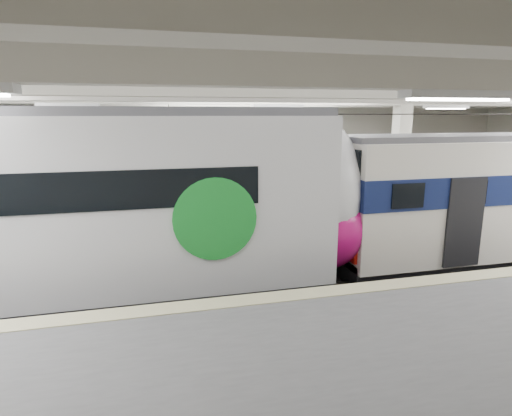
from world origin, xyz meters
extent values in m
cube|color=black|center=(0.00, 0.00, -0.05)|extent=(36.00, 24.00, 0.10)
cube|color=silver|center=(0.00, 0.00, 5.55)|extent=(36.00, 24.00, 0.20)
cube|color=beige|center=(0.00, 10.00, 2.75)|extent=(30.00, 0.10, 5.50)
cube|color=#565658|center=(0.00, -6.50, 0.55)|extent=(30.00, 7.00, 1.10)
cube|color=#C1BC89|center=(0.00, -3.25, 1.11)|extent=(30.00, 0.50, 0.02)
cube|color=beige|center=(-3.00, 3.00, 2.75)|extent=(0.50, 0.50, 5.50)
cube|color=beige|center=(5.00, 3.00, 2.75)|extent=(0.50, 0.50, 5.50)
cube|color=beige|center=(0.00, 0.00, 5.25)|extent=(30.00, 18.00, 0.50)
cube|color=#59544C|center=(0.00, 0.00, 0.08)|extent=(30.00, 1.52, 0.16)
cube|color=#59544C|center=(0.00, 5.50, 0.08)|extent=(30.00, 1.52, 0.16)
cylinder|color=black|center=(0.00, 0.00, 4.70)|extent=(30.00, 0.03, 0.03)
cylinder|color=black|center=(0.00, 5.50, 4.70)|extent=(30.00, 0.03, 0.03)
cube|color=white|center=(0.00, -2.00, 4.92)|extent=(26.00, 8.40, 0.12)
cube|color=silver|center=(-6.44, 0.00, 2.58)|extent=(13.88, 3.10, 4.16)
ellipsoid|color=silver|center=(0.50, 0.00, 2.58)|extent=(2.46, 3.03, 4.08)
ellipsoid|color=#B70F65|center=(0.62, 0.00, 1.67)|extent=(2.61, 3.10, 2.50)
cylinder|color=#1A932E|center=(-2.55, -1.58, 2.37)|extent=(1.92, 0.06, 1.92)
cube|color=#4C4C51|center=(-6.44, 0.00, 4.76)|extent=(13.88, 2.54, 0.20)
cube|color=black|center=(-6.44, 0.00, 0.35)|extent=(13.88, 2.17, 0.70)
cube|color=red|center=(1.25, 0.00, 1.74)|extent=(0.08, 2.26, 1.90)
cube|color=black|center=(1.25, 0.00, 3.19)|extent=(0.08, 2.13, 1.24)
cube|color=black|center=(7.35, 0.00, 0.35)|extent=(12.13, 1.86, 0.70)
cube|color=silver|center=(-6.66, 5.50, 2.42)|extent=(14.16, 3.01, 3.83)
cube|color=#1A932E|center=(-6.66, 5.50, 2.92)|extent=(14.21, 3.07, 0.81)
cube|color=#4C4C51|center=(-6.66, 5.50, 4.44)|extent=(14.16, 2.51, 0.16)
cube|color=black|center=(-6.66, 5.50, 0.30)|extent=(14.16, 2.71, 0.60)
camera|label=1|loc=(-3.97, -10.91, 4.70)|focal=30.00mm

